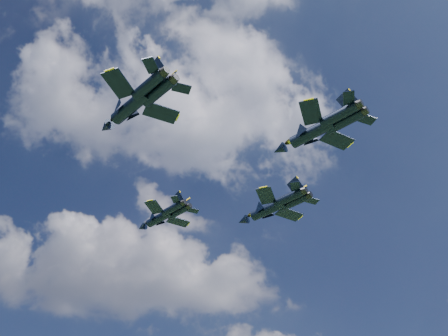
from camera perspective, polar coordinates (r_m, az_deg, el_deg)
jet_lead at (r=93.84m, az=-7.53°, el=-5.75°), size 12.11×11.86×3.26m
jet_left at (r=74.59m, az=-10.83°, el=6.74°), size 14.58×15.36×4.08m
jet_right at (r=96.73m, az=4.83°, el=-4.82°), size 15.45×14.74×4.11m
jet_slot at (r=76.52m, az=9.70°, el=3.86°), size 14.86×14.27×3.96m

